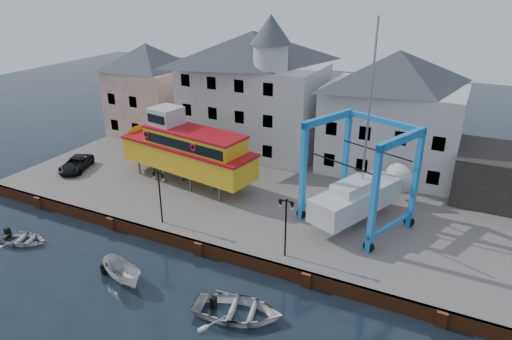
% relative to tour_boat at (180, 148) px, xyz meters
% --- Properties ---
extents(ground, '(140.00, 140.00, 0.00)m').
position_rel_tour_boat_xyz_m(ground, '(7.15, -8.30, -4.09)').
color(ground, black).
rests_on(ground, ground).
extents(hardstanding, '(44.00, 22.00, 1.00)m').
position_rel_tour_boat_xyz_m(hardstanding, '(7.15, 2.70, -3.59)').
color(hardstanding, slate).
rests_on(hardstanding, ground).
extents(quay_wall, '(44.00, 0.47, 1.00)m').
position_rel_tour_boat_xyz_m(quay_wall, '(7.15, -8.19, -3.59)').
color(quay_wall, brown).
rests_on(quay_wall, ground).
extents(building_pink, '(8.00, 7.00, 10.30)m').
position_rel_tour_boat_xyz_m(building_pink, '(-10.85, 9.70, 2.06)').
color(building_pink, tan).
rests_on(building_pink, hardstanding).
extents(building_white_main, '(14.00, 8.30, 14.00)m').
position_rel_tour_boat_xyz_m(building_white_main, '(2.28, 10.10, 3.26)').
color(building_white_main, '#BCBCBC').
rests_on(building_white_main, hardstanding).
extents(building_white_right, '(12.00, 8.00, 11.20)m').
position_rel_tour_boat_xyz_m(building_white_right, '(16.15, 10.70, 2.51)').
color(building_white_right, '#BCBCBC').
rests_on(building_white_right, hardstanding).
extents(shed_dark, '(8.00, 7.00, 4.00)m').
position_rel_tour_boat_xyz_m(shed_dark, '(26.15, 8.70, -1.09)').
color(shed_dark, black).
rests_on(shed_dark, hardstanding).
extents(lamp_post_left, '(1.12, 0.32, 4.20)m').
position_rel_tour_boat_xyz_m(lamp_post_left, '(3.15, -7.10, 0.09)').
color(lamp_post_left, black).
rests_on(lamp_post_left, hardstanding).
extents(lamp_post_right, '(1.12, 0.32, 4.20)m').
position_rel_tour_boat_xyz_m(lamp_post_right, '(13.15, -7.10, 0.09)').
color(lamp_post_right, black).
rests_on(lamp_post_right, hardstanding).
extents(tour_boat, '(15.40, 5.89, 6.54)m').
position_rel_tour_boat_xyz_m(tour_boat, '(0.00, 0.00, 0.00)').
color(tour_boat, '#59595E').
rests_on(tour_boat, hardstanding).
extents(travel_lift, '(8.38, 10.01, 14.78)m').
position_rel_tour_boat_xyz_m(travel_lift, '(16.42, 0.12, -0.63)').
color(travel_lift, '#1B7BC6').
rests_on(travel_lift, hardstanding).
extents(van, '(3.50, 4.83, 1.22)m').
position_rel_tour_boat_xyz_m(van, '(-10.38, -2.54, -2.48)').
color(van, black).
rests_on(van, hardstanding).
extents(motorboat_a, '(4.02, 2.53, 1.45)m').
position_rel_tour_boat_xyz_m(motorboat_a, '(4.39, -12.95, -4.09)').
color(motorboat_a, silver).
rests_on(motorboat_a, ground).
extents(motorboat_b, '(5.95, 4.84, 1.09)m').
position_rel_tour_boat_xyz_m(motorboat_b, '(12.56, -12.65, -4.09)').
color(motorboat_b, silver).
rests_on(motorboat_b, ground).
extents(motorboat_d, '(4.17, 3.44, 0.75)m').
position_rel_tour_boat_xyz_m(motorboat_d, '(-5.41, -12.66, -4.09)').
color(motorboat_d, silver).
rests_on(motorboat_d, ground).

